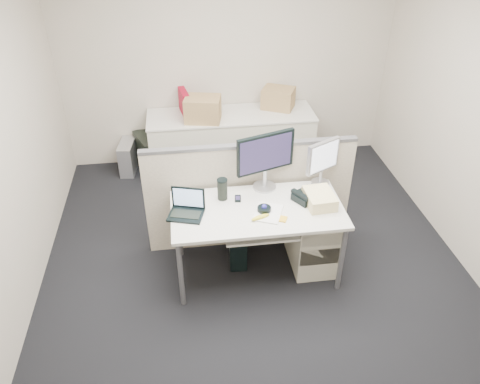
{
  "coord_description": "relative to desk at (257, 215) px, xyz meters",
  "views": [
    {
      "loc": [
        -0.59,
        -3.23,
        3.13
      ],
      "look_at": [
        -0.13,
        0.15,
        0.82
      ],
      "focal_mm": 35.0,
      "sensor_mm": 36.0,
      "label": 1
    }
  ],
  "objects": [
    {
      "name": "floor",
      "position": [
        0.0,
        0.0,
        -0.67
      ],
      "size": [
        4.0,
        4.5,
        0.01
      ],
      "primitive_type": "cube",
      "color": "black",
      "rests_on": "ground"
    },
    {
      "name": "wall_back",
      "position": [
        0.0,
        2.25,
        0.69
      ],
      "size": [
        4.0,
        0.02,
        2.7
      ],
      "primitive_type": "cube",
      "color": "#BCAD9F",
      "rests_on": "ground"
    },
    {
      "name": "desk",
      "position": [
        0.0,
        0.0,
        0.0
      ],
      "size": [
        1.5,
        0.75,
        0.73
      ],
      "color": "silver",
      "rests_on": "floor"
    },
    {
      "name": "keyboard_tray",
      "position": [
        0.0,
        -0.18,
        -0.04
      ],
      "size": [
        0.62,
        0.32,
        0.02
      ],
      "primitive_type": "cube",
      "color": "silver",
      "rests_on": "desk"
    },
    {
      "name": "drawer_pedestal",
      "position": [
        0.55,
        0.05,
        -0.34
      ],
      "size": [
        0.4,
        0.55,
        0.65
      ],
      "primitive_type": "cube",
      "color": "beige",
      "rests_on": "floor"
    },
    {
      "name": "cubicle_partition",
      "position": [
        0.0,
        0.45,
        -0.11
      ],
      "size": [
        2.0,
        0.06,
        1.1
      ],
      "primitive_type": "cube",
      "color": "beige",
      "rests_on": "floor"
    },
    {
      "name": "back_counter",
      "position": [
        0.0,
        1.93,
        -0.3
      ],
      "size": [
        2.0,
        0.6,
        0.72
      ],
      "primitive_type": "cube",
      "color": "beige",
      "rests_on": "floor"
    },
    {
      "name": "monitor_main",
      "position": [
        0.12,
        0.32,
        0.34
      ],
      "size": [
        0.59,
        0.37,
        0.55
      ],
      "primitive_type": "cube",
      "rotation": [
        0.0,
        0.0,
        0.32
      ],
      "color": "black",
      "rests_on": "desk"
    },
    {
      "name": "monitor_small",
      "position": [
        0.65,
        0.32,
        0.28
      ],
      "size": [
        0.4,
        0.32,
        0.44
      ],
      "primitive_type": "cube",
      "rotation": [
        0.0,
        0.0,
        0.48
      ],
      "color": "#B7B7BC",
      "rests_on": "desk"
    },
    {
      "name": "laptop",
      "position": [
        -0.62,
        -0.02,
        0.17
      ],
      "size": [
        0.34,
        0.29,
        0.22
      ],
      "primitive_type": "cube",
      "rotation": [
        0.0,
        0.0,
        -0.29
      ],
      "color": "black",
      "rests_on": "desk"
    },
    {
      "name": "trackball",
      "position": [
        0.05,
        -0.05,
        0.09
      ],
      "size": [
        0.13,
        0.13,
        0.05
      ],
      "primitive_type": "cylinder",
      "rotation": [
        0.0,
        0.0,
        0.07
      ],
      "color": "black",
      "rests_on": "desk"
    },
    {
      "name": "desk_phone",
      "position": [
        0.45,
        0.08,
        0.1
      ],
      "size": [
        0.28,
        0.27,
        0.07
      ],
      "primitive_type": "cube",
      "rotation": [
        0.0,
        0.0,
        0.57
      ],
      "color": "black",
      "rests_on": "desk"
    },
    {
      "name": "paper_stack",
      "position": [
        0.08,
        -0.08,
        0.07
      ],
      "size": [
        0.31,
        0.34,
        0.01
      ],
      "primitive_type": "cube",
      "rotation": [
        0.0,
        0.0,
        -0.39
      ],
      "color": "silver",
      "rests_on": "desk"
    },
    {
      "name": "sticky_pad",
      "position": [
        0.18,
        -0.18,
        0.07
      ],
      "size": [
        0.11,
        0.11,
        0.01
      ],
      "primitive_type": "cube",
      "rotation": [
        0.0,
        0.0,
        -0.44
      ],
      "color": "gold",
      "rests_on": "desk"
    },
    {
      "name": "travel_mug",
      "position": [
        -0.28,
        0.19,
        0.16
      ],
      "size": [
        0.11,
        0.11,
        0.19
      ],
      "primitive_type": "cylinder",
      "rotation": [
        0.0,
        0.0,
        -0.27
      ],
      "color": "black",
      "rests_on": "desk"
    },
    {
      "name": "banana",
      "position": [
        0.0,
        -0.15,
        0.08
      ],
      "size": [
        0.18,
        0.1,
        0.04
      ],
      "primitive_type": "ellipsoid",
      "rotation": [
        0.0,
        0.0,
        0.34
      ],
      "color": "gold",
      "rests_on": "desk"
    },
    {
      "name": "cellphone",
      "position": [
        -0.15,
        0.16,
        0.07
      ],
      "size": [
        0.07,
        0.11,
        0.01
      ],
      "primitive_type": "cube",
      "rotation": [
        0.0,
        0.0,
        -0.13
      ],
      "color": "black",
      "rests_on": "desk"
    },
    {
      "name": "manila_folders",
      "position": [
        0.55,
        -0.0,
        0.12
      ],
      "size": [
        0.26,
        0.32,
        0.11
      ],
      "primitive_type": "cube",
      "rotation": [
        0.0,
        0.0,
        0.07
      ],
      "color": "beige",
      "rests_on": "desk"
    },
    {
      "name": "keyboard",
      "position": [
        -0.05,
        -0.14,
        -0.02
      ],
      "size": [
        0.44,
        0.16,
        0.02
      ],
      "primitive_type": "cube",
      "rotation": [
        0.0,
        0.0,
        0.01
      ],
      "color": "black",
      "rests_on": "keyboard_tray"
    },
    {
      "name": "pc_tower_desk",
      "position": [
        -0.15,
        0.2,
        -0.48
      ],
      "size": [
        0.19,
        0.41,
        0.37
      ],
      "primitive_type": "cube",
      "rotation": [
        0.0,
        0.0,
        -0.07
      ],
      "color": "black",
      "rests_on": "floor"
    },
    {
      "name": "pc_tower_spare_dark",
      "position": [
        -1.05,
        2.03,
        -0.44
      ],
      "size": [
        0.36,
        0.53,
        0.46
      ],
      "primitive_type": "cube",
      "rotation": [
        0.0,
        0.0,
        0.37
      ],
      "color": "black",
      "rests_on": "floor"
    },
    {
      "name": "pc_tower_spare_silver",
      "position": [
        -1.3,
        2.03,
        -0.47
      ],
      "size": [
        0.22,
        0.44,
        0.39
      ],
      "primitive_type": "cube",
      "rotation": [
        0.0,
        0.0,
        -0.12
      ],
      "color": "#B7B7BC",
      "rests_on": "floor"
    },
    {
      "name": "cardboard_box_left",
      "position": [
        -0.34,
        1.81,
        0.21
      ],
      "size": [
        0.46,
        0.38,
        0.3
      ],
      "primitive_type": "cube",
      "rotation": [
        0.0,
        0.0,
        -0.2
      ],
      "color": "#AB7F4C",
      "rests_on": "back_counter"
    },
    {
      "name": "cardboard_box_right",
      "position": [
        0.6,
        2.05,
        0.19
      ],
      "size": [
        0.46,
        0.42,
        0.27
      ],
      "primitive_type": "cube",
      "rotation": [
        0.0,
        0.0,
        -0.45
      ],
      "color": "#AB7F4C",
      "rests_on": "back_counter"
    },
    {
      "name": "red_binder",
      "position": [
        -0.55,
        2.03,
        0.21
      ],
      "size": [
        0.13,
        0.34,
        0.31
      ],
      "primitive_type": "cube",
      "rotation": [
        0.0,
        0.0,
        0.17
      ],
      "color": "maroon",
      "rests_on": "back_counter"
    }
  ]
}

